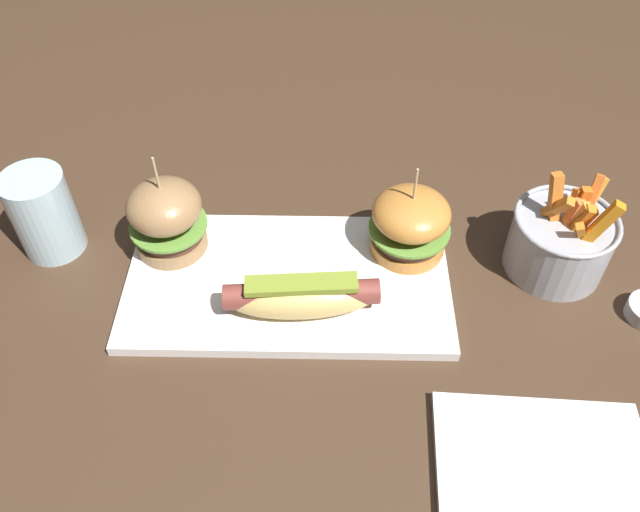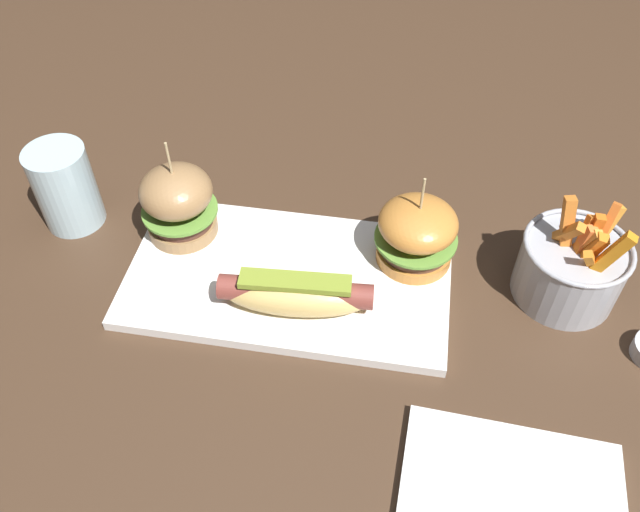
{
  "view_description": "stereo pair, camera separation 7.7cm",
  "coord_description": "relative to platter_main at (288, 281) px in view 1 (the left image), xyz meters",
  "views": [
    {
      "loc": [
        0.05,
        -0.53,
        0.63
      ],
      "look_at": [
        0.04,
        0.0,
        0.05
      ],
      "focal_mm": 36.79,
      "sensor_mm": 36.0,
      "label": 1
    },
    {
      "loc": [
        0.13,
        -0.52,
        0.63
      ],
      "look_at": [
        0.04,
        0.0,
        0.05
      ],
      "focal_mm": 36.79,
      "sensor_mm": 36.0,
      "label": 2
    }
  ],
  "objects": [
    {
      "name": "slider_left",
      "position": [
        -0.15,
        0.05,
        0.06
      ],
      "size": [
        0.1,
        0.1,
        0.14
      ],
      "color": "#9B7449",
      "rests_on": "platter_main"
    },
    {
      "name": "ground_plane",
      "position": [
        0.0,
        0.0,
        -0.01
      ],
      "size": [
        3.0,
        3.0,
        0.0
      ],
      "primitive_type": "plane",
      "color": "#422D1E"
    },
    {
      "name": "fries_bucket",
      "position": [
        0.34,
        0.04,
        0.04
      ],
      "size": [
        0.13,
        0.13,
        0.14
      ],
      "color": "#A8AAB2",
      "rests_on": "ground"
    },
    {
      "name": "water_glass",
      "position": [
        -0.31,
        0.06,
        0.05
      ],
      "size": [
        0.08,
        0.08,
        0.12
      ],
      "primitive_type": "cylinder",
      "color": "silver",
      "rests_on": "ground"
    },
    {
      "name": "platter_main",
      "position": [
        0.0,
        0.0,
        0.0
      ],
      "size": [
        0.4,
        0.22,
        0.01
      ],
      "primitive_type": "cube",
      "color": "white",
      "rests_on": "ground"
    },
    {
      "name": "slider_right",
      "position": [
        0.15,
        0.05,
        0.05
      ],
      "size": [
        0.1,
        0.1,
        0.13
      ],
      "color": "#C57D35",
      "rests_on": "platter_main"
    },
    {
      "name": "side_plate",
      "position": [
        0.26,
        -0.27,
        -0.0
      ],
      "size": [
        0.22,
        0.22,
        0.01
      ],
      "primitive_type": "cube",
      "rotation": [
        0.0,
        0.0,
        -0.05
      ],
      "color": "white",
      "rests_on": "ground"
    },
    {
      "name": "hot_dog",
      "position": [
        0.02,
        -0.05,
        0.03
      ],
      "size": [
        0.18,
        0.07,
        0.05
      ],
      "color": "#D7B467",
      "rests_on": "platter_main"
    }
  ]
}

